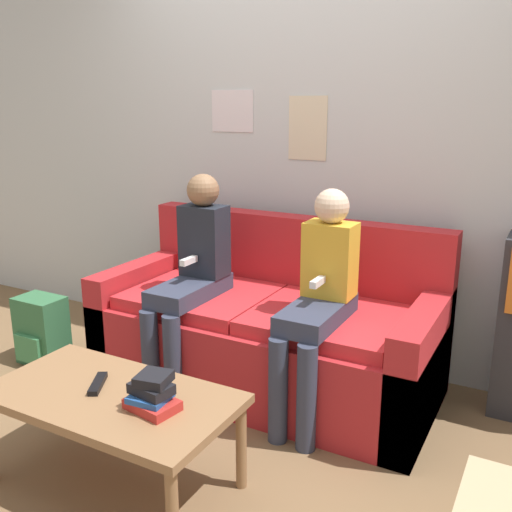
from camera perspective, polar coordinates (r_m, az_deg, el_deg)
ground_plane at (r=2.86m, az=-3.96°, el=-16.82°), size 10.00×10.00×0.00m
wall_back at (r=3.35m, az=5.38°, el=11.46°), size 8.00×0.06×2.60m
couch at (r=3.13m, az=1.22°, el=-7.64°), size 1.80×0.83×0.89m
coffee_table at (r=2.39m, az=-14.27°, el=-14.10°), size 1.00×0.53×0.41m
person_left at (r=3.03m, az=-6.47°, el=-1.54°), size 0.24×0.57×1.15m
person_right at (r=2.70m, az=6.28°, el=-4.01°), size 0.24×0.57×1.12m
tv_remote at (r=2.43m, az=-15.54°, el=-12.21°), size 0.12×0.17×0.02m
book_stack at (r=2.20m, az=-10.36°, el=-13.42°), size 0.21×0.16×0.14m
backpack at (r=3.64m, az=-20.66°, el=-7.00°), size 0.28×0.22×0.41m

